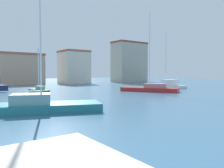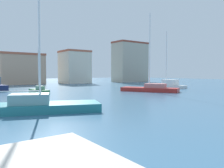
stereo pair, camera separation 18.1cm
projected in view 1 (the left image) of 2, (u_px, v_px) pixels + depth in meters
water at (85, 93)px, 30.90m from camera, size 160.00×160.00×0.00m
sailboat_white_distant_east at (167, 85)px, 41.28m from camera, size 2.70×7.68×10.41m
sailboat_green_center_channel at (39, 90)px, 29.94m from camera, size 1.58×4.29×6.14m
sailboat_red_near_pier at (151, 88)px, 32.78m from camera, size 6.09×8.44×11.49m
sailboat_teal_far_left at (39, 105)px, 15.63m from camera, size 8.72×5.59×11.94m
harbor_office at (19, 69)px, 54.79m from camera, size 10.29×8.91×7.51m
waterfront_apartments at (74, 67)px, 59.50m from camera, size 6.78×7.13×8.71m
yacht_club at (129, 62)px, 67.91m from camera, size 10.56×5.66×12.14m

